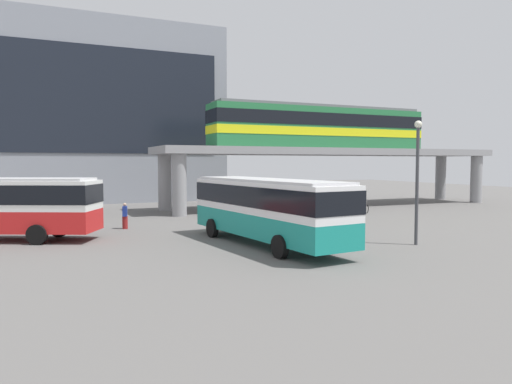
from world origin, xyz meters
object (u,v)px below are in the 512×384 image
object	(u,v)px
bicycle_blue	(254,211)
pedestrian_waiting_near_stop	(125,217)
bicycle_silver	(363,209)
bus_main	(266,204)
bicycle_orange	(359,206)
train	(320,127)
station_building	(83,114)

from	to	relation	value
bicycle_blue	pedestrian_waiting_near_stop	world-z (taller)	pedestrian_waiting_near_stop
bicycle_silver	bus_main	bearing A→B (deg)	-142.78
pedestrian_waiting_near_stop	bicycle_orange	bearing A→B (deg)	9.92
bicycle_orange	train	bearing A→B (deg)	104.20
bicycle_orange	bicycle_silver	bearing A→B (deg)	-119.42
bicycle_silver	pedestrian_waiting_near_stop	xyz separation A→B (m)	(-18.30, -1.15, 0.38)
bicycle_orange	bicycle_blue	distance (m)	9.71
train	pedestrian_waiting_near_stop	bearing A→B (deg)	-157.07
train	bicycle_blue	xyz separation A→B (m)	(-8.60, -4.70, -6.89)
bicycle_orange	pedestrian_waiting_near_stop	distance (m)	19.88
train	bus_main	bearing A→B (deg)	-128.42
train	station_building	bearing A→B (deg)	138.89
station_building	bus_main	world-z (taller)	station_building
bicycle_silver	bicycle_blue	bearing A→B (deg)	166.83
bus_main	bicycle_orange	distance (m)	18.65
bus_main	bicycle_silver	bearing A→B (deg)	37.22
bus_main	pedestrian_waiting_near_stop	size ratio (longest dim) A/B	7.13
station_building	pedestrian_waiting_near_stop	distance (m)	25.80
station_building	bicycle_silver	bearing A→B (deg)	-50.99
bicycle_blue	pedestrian_waiting_near_stop	bearing A→B (deg)	-162.48
train	bicycle_silver	bearing A→B (deg)	-91.49
train	bicycle_blue	bearing A→B (deg)	-151.36
bicycle_orange	pedestrian_waiting_near_stop	size ratio (longest dim) A/B	1.06
bicycle_blue	bicycle_silver	bearing A→B (deg)	-13.17
bicycle_orange	station_building	bearing A→B (deg)	133.80
train	bicycle_orange	distance (m)	8.24
train	bicycle_blue	distance (m)	11.97
bicycle_blue	bicycle_silver	distance (m)	8.65
bicycle_silver	pedestrian_waiting_near_stop	distance (m)	18.34
train	pedestrian_waiting_near_stop	distance (m)	21.09
bicycle_orange	pedestrian_waiting_near_stop	xyz separation A→B (m)	(-19.58, -3.42, 0.38)
station_building	pedestrian_waiting_near_stop	xyz separation A→B (m)	(0.54, -24.40, -8.36)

